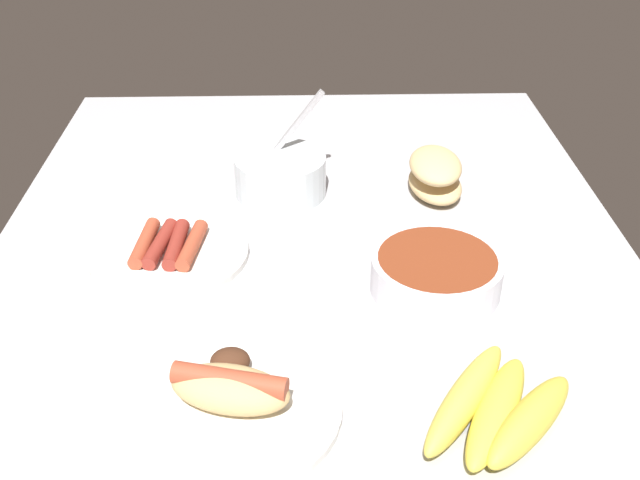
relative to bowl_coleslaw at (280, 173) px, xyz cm
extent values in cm
cube|color=#B2B2B7|center=(-18.77, -4.59, -5.03)|extent=(120.00, 90.00, 3.00)
cylinder|color=silver|center=(-0.02, 0.01, -0.36)|extent=(14.25, 14.25, 6.34)
cylinder|color=beige|center=(-0.02, 0.01, 0.91)|extent=(12.54, 12.54, 2.85)
cube|color=#B7B7BC|center=(3.19, -1.77, 5.71)|extent=(1.58, 10.47, 13.13)
cylinder|color=white|center=(-26.42, -20.33, -1.11)|extent=(16.81, 16.81, 4.85)
cylinder|color=maroon|center=(-26.42, -20.33, 0.92)|extent=(15.13, 15.13, 1.00)
cylinder|color=white|center=(-17.67, 15.08, -3.03)|extent=(21.85, 21.85, 1.00)
cylinder|color=#AD472D|center=(-18.02, 11.78, -1.53)|extent=(10.53, 3.42, 2.01)
cylinder|color=maroon|center=(-17.78, 13.98, -1.53)|extent=(10.44, 2.52, 2.01)
cylinder|color=maroon|center=(-17.55, 16.18, -1.53)|extent=(10.54, 3.67, 2.01)
cylinder|color=#AD472D|center=(-17.31, 18.38, -1.53)|extent=(10.48, 2.84, 2.01)
ellipsoid|color=#E5D14C|center=(-48.15, -20.06, -1.63)|extent=(17.50, 13.23, 3.81)
ellipsoid|color=gold|center=(-49.89, -22.98, -1.92)|extent=(17.25, 11.63, 3.22)
ellipsoid|color=gold|center=(-51.63, -25.90, -1.56)|extent=(14.31, 13.45, 3.95)
ellipsoid|color=#DBB77A|center=(-0.92, -24.17, -1.73)|extent=(13.26, 9.23, 3.60)
ellipsoid|color=#DBB77A|center=(-1.59, -23.87, 1.87)|extent=(12.70, 8.30, 3.60)
cylinder|color=white|center=(-47.61, 4.36, -3.03)|extent=(23.38, 23.38, 1.00)
ellipsoid|color=tan|center=(-47.61, 4.36, -0.33)|extent=(8.92, 13.83, 4.40)
cylinder|color=#AD472D|center=(-47.61, 4.36, 0.88)|extent=(5.28, 12.34, 2.40)
ellipsoid|color=#472819|center=(-42.37, 4.80, -1.13)|extent=(3.93, 4.67, 2.80)
camera|label=1|loc=(-106.03, -3.36, 54.78)|focal=42.86mm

